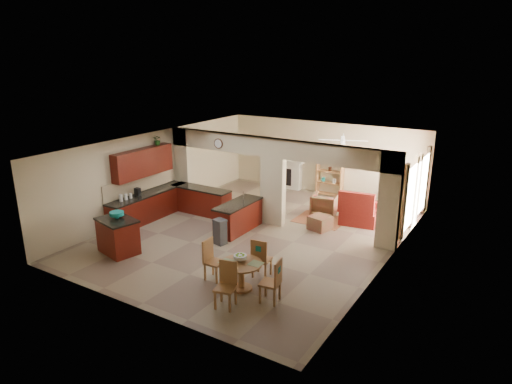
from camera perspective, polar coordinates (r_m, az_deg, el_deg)
The scene contains 39 objects.
floor at distance 14.09m, azimuth 0.05°, elevation -5.17°, with size 10.00×10.00×0.00m, color #83745B.
ceiling at distance 13.29m, azimuth 0.05°, elevation 6.08°, with size 10.00×10.00×0.00m, color white.
wall_back at distance 17.93m, azimuth 8.49°, elevation 4.23°, with size 8.00×8.00×0.00m, color #C5B890.
wall_front at distance 9.98m, azimuth -15.31°, elevation -6.82°, with size 8.00×8.00×0.00m, color #C5B890.
wall_left at distance 16.01m, azimuth -12.24°, elevation 2.46°, with size 10.00×10.00×0.00m, color #C5B890.
wall_right at distance 12.12m, azimuth 16.38°, elevation -2.61°, with size 10.00×10.00×0.00m, color #C5B890.
partition_left_pier at distance 16.53m, azimuth -9.10°, elevation 3.09°, with size 0.60×0.25×2.80m, color #C5B890.
partition_center_pier at distance 14.54m, azimuth 2.12°, elevation 0.13°, with size 0.80×0.25×2.20m, color #C5B890.
partition_right_pier at distance 13.11m, azimuth 16.33°, elevation -1.11°, with size 0.60×0.25×2.80m, color #C5B890.
partition_header at distance 14.19m, azimuth 2.18°, elevation 5.54°, with size 8.00×0.25×0.60m, color #C5B890.
kitchen_counter at distance 15.61m, azimuth -10.68°, elevation -1.40°, with size 2.52×3.29×1.48m.
upper_cabinets at distance 15.22m, azimuth -13.94°, elevation 3.60°, with size 0.35×2.40×0.90m, color #471308.
peninsula at distance 14.14m, azimuth -2.26°, elevation -3.11°, with size 0.70×1.85×0.91m.
wall_clock at distance 15.15m, azimuth -4.73°, elevation 6.04°, with size 0.34×0.34×0.03m, color #4D2A19.
rug at distance 15.32m, azimuth 8.03°, elevation -3.46°, with size 1.60×1.30×0.01m, color brown.
fireplace at distance 18.64m, azimuth 3.66°, elevation 2.39°, with size 1.60×0.35×1.20m.
shelving_unit at distance 17.76m, azimuth 9.22°, elevation 2.40°, with size 1.00×0.32×1.80m, color brown.
window_a at distance 14.32m, azimuth 18.73°, elevation -0.64°, with size 0.02×0.90×1.90m, color white.
window_b at distance 15.92m, azimuth 20.18°, elevation 0.95°, with size 0.02×0.90×1.90m, color white.
glazed_door at distance 15.16m, azimuth 19.44°, elevation -0.35°, with size 0.02×0.70×2.10m, color white.
drape_a_left at distance 13.77m, azimuth 17.98°, elevation -1.27°, with size 0.10×0.28×2.30m, color #471D1C.
drape_a_right at distance 14.89m, azimuth 19.13°, elevation -0.02°, with size 0.10×0.28×2.30m, color #471D1C.
drape_b_left at distance 15.36m, azimuth 19.56°, elevation 0.45°, with size 0.10×0.28×2.30m, color #471D1C.
drape_b_right at distance 16.50m, azimuth 20.49°, elevation 1.46°, with size 0.10×0.28×2.30m, color #471D1C.
ceiling_fan at distance 15.33m, azimuth 10.83°, elevation 6.35°, with size 1.00×1.00×0.10m, color white.
kitchen_island at distance 13.18m, azimuth -16.87°, elevation -5.26°, with size 1.29×1.05×0.98m.
teal_bowl at distance 13.08m, azimuth -17.01°, elevation -2.76°, with size 0.38×0.38×0.18m, color #12807E.
trash_can at distance 13.25m, azimuth -4.52°, elevation -5.10°, with size 0.33×0.28×0.70m, color #2F2F32.
dining_table at distance 10.76m, azimuth -1.86°, elevation -9.87°, with size 1.00×1.00×0.68m.
fruit_bowl at distance 10.73m, azimuth -1.99°, elevation -8.19°, with size 0.31×0.31×0.17m, color #6EBC28.
sofa at distance 15.97m, azimuth 17.26°, elevation -1.94°, with size 0.92×2.35×0.69m, color maroon.
chaise at distance 15.19m, azimuth 12.75°, elevation -3.01°, with size 1.14×0.93×0.45m, color maroon.
armchair at distance 15.61m, azimuth 8.56°, elevation -1.61°, with size 0.82×0.84×0.77m, color maroon.
ottoman at distance 14.46m, azimuth 8.00°, elevation -3.82°, with size 0.60×0.60×0.44m, color maroon.
plant at distance 15.60m, azimuth -12.18°, elevation 6.37°, with size 0.30×0.26×0.34m, color #255516.
chair_north at distance 11.24m, azimuth 0.56°, elevation -8.11°, with size 0.47×0.47×1.02m.
chair_east at distance 10.21m, azimuth 2.23°, elevation -10.90°, with size 0.48×0.48×1.02m.
chair_south at distance 10.11m, azimuth -3.68°, elevation -11.20°, with size 0.50×0.50×1.02m.
chair_west at distance 11.25m, azimuth -5.58°, elevation -8.17°, with size 0.44×0.43×1.02m.
Camera 1 is at (6.84, -11.10, 5.35)m, focal length 32.00 mm.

